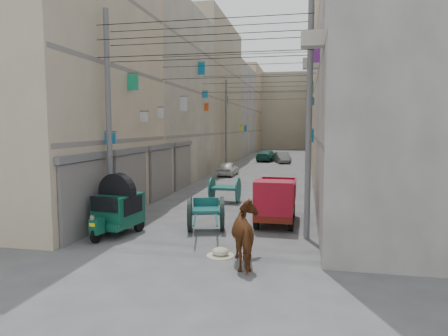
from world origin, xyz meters
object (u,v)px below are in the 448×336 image
(second_cart, at_px, (225,189))
(distant_car_white, at_px, (228,169))
(tonga_cart, at_px, (206,213))
(mini_truck, at_px, (275,203))
(distant_car_grey, at_px, (282,157))
(horse, at_px, (249,235))
(auto_rickshaw, at_px, (118,207))
(distant_car_green, at_px, (267,156))
(feed_sack, at_px, (220,252))

(second_cart, distance_m, distant_car_white, 11.14)
(tonga_cart, distance_m, distant_car_white, 16.75)
(mini_truck, bearing_deg, second_cart, 123.52)
(distant_car_grey, bearing_deg, horse, -102.34)
(distant_car_grey, bearing_deg, second_cart, -107.85)
(mini_truck, bearing_deg, auto_rickshaw, -156.21)
(auto_rickshaw, distance_m, tonga_cart, 3.14)
(auto_rickshaw, xyz_separation_m, distant_car_green, (2.29, 31.44, -0.36))
(tonga_cart, bearing_deg, auto_rickshaw, -174.59)
(auto_rickshaw, xyz_separation_m, distant_car_grey, (4.07, 29.50, -0.39))
(second_cart, bearing_deg, distant_car_white, 102.05)
(tonga_cart, bearing_deg, feed_sack, -81.00)
(second_cart, xyz_separation_m, distant_car_green, (-0.24, 24.80, -0.06))
(auto_rickshaw, bearing_deg, mini_truck, 32.55)
(tonga_cart, xyz_separation_m, mini_truck, (2.40, 1.33, 0.22))
(feed_sack, distance_m, distant_car_white, 19.56)
(tonga_cart, relative_size, mini_truck, 0.91)
(distant_car_green, bearing_deg, tonga_cart, 101.28)
(auto_rickshaw, distance_m, distant_car_green, 31.52)
(horse, xyz_separation_m, distant_car_white, (-4.44, 19.82, -0.30))
(feed_sack, height_order, distant_car_green, distant_car_green)
(mini_truck, bearing_deg, distant_car_green, 96.05)
(auto_rickshaw, relative_size, tonga_cart, 0.82)
(tonga_cart, relative_size, horse, 1.48)
(auto_rickshaw, height_order, distant_car_green, auto_rickshaw)
(mini_truck, relative_size, feed_sack, 6.37)
(second_cart, bearing_deg, auto_rickshaw, -109.02)
(distant_car_grey, height_order, distant_car_green, distant_car_green)
(second_cart, xyz_separation_m, distant_car_grey, (1.54, 22.87, -0.09))
(tonga_cart, relative_size, distant_car_grey, 0.83)
(feed_sack, xyz_separation_m, horse, (0.92, -0.58, 0.72))
(distant_car_white, bearing_deg, second_cart, 101.32)
(tonga_cart, xyz_separation_m, horse, (2.03, -3.24, 0.19))
(tonga_cart, xyz_separation_m, distant_car_white, (-2.41, 16.58, -0.11))
(mini_truck, xyz_separation_m, feed_sack, (-1.29, -3.99, -0.75))
(distant_car_grey, bearing_deg, distant_car_green, 118.67)
(tonga_cart, height_order, horse, horse)
(distant_car_white, xyz_separation_m, distant_car_green, (1.74, 13.83, 0.07))
(feed_sack, distance_m, distant_car_green, 33.12)
(auto_rickshaw, xyz_separation_m, second_cart, (2.53, 6.64, -0.30))
(tonga_cart, distance_m, distant_car_green, 30.42)
(tonga_cart, bearing_deg, horse, -71.63)
(auto_rickshaw, bearing_deg, tonga_cart, 27.89)
(tonga_cart, height_order, distant_car_white, tonga_cart)
(horse, height_order, distant_car_green, horse)
(distant_car_grey, distance_m, distant_car_green, 2.63)
(auto_rickshaw, relative_size, mini_truck, 0.74)
(distant_car_grey, bearing_deg, mini_truck, -101.27)
(horse, bearing_deg, distant_car_white, -95.84)
(horse, height_order, distant_car_white, horse)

